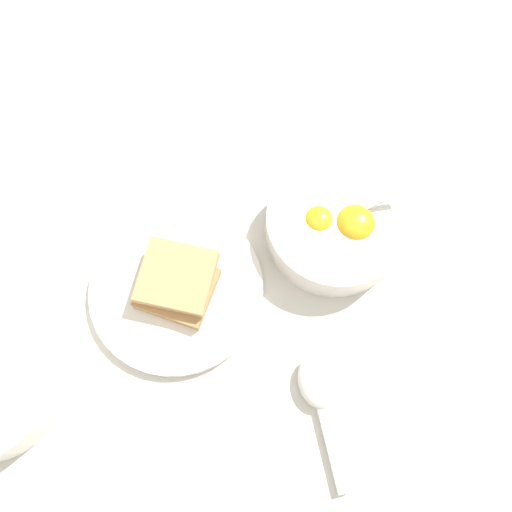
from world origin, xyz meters
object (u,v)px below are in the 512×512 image
object	(u,v)px
toast_plate	(177,288)
toast_sandwich	(177,282)
soup_spoon	(320,394)
egg_bowl	(335,226)

from	to	relation	value
toast_plate	toast_sandwich	size ratio (longest dim) A/B	1.87
toast_sandwich	soup_spoon	size ratio (longest dim) A/B	0.76
toast_sandwich	egg_bowl	bearing A→B (deg)	13.82
soup_spoon	toast_plate	bearing A→B (deg)	136.16
toast_plate	soup_spoon	size ratio (longest dim) A/B	1.41
egg_bowl	soup_spoon	distance (m)	0.21
toast_plate	soup_spoon	xyz separation A→B (m)	(0.15, -0.15, 0.00)
toast_plate	soup_spoon	distance (m)	0.21
egg_bowl	soup_spoon	xyz separation A→B (m)	(-0.05, -0.20, -0.02)
soup_spoon	egg_bowl	bearing A→B (deg)	75.40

